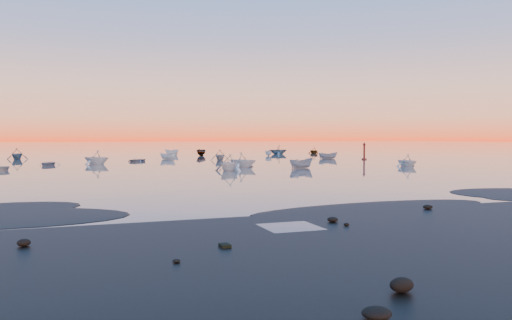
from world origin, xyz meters
name	(u,v)px	position (x,y,z in m)	size (l,w,h in m)	color
ground	(153,152)	(0.00, 100.00, 0.00)	(600.00, 600.00, 0.00)	#6E645B
mud_lobes	(399,203)	(0.00, -1.00, 0.01)	(140.00, 6.00, 0.07)	black
moored_fleet	(194,161)	(0.00, 53.00, 0.00)	(124.00, 58.00, 1.20)	white
boat_near_center	(301,168)	(8.12, 29.89, 0.00)	(3.54, 1.50, 1.22)	gray
boat_near_right	(407,166)	(22.63, 28.87, 0.00)	(3.45, 1.55, 1.21)	white
channel_marker	(364,152)	(28.00, 47.76, 1.20)	(0.85, 0.85, 3.03)	#450F0E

